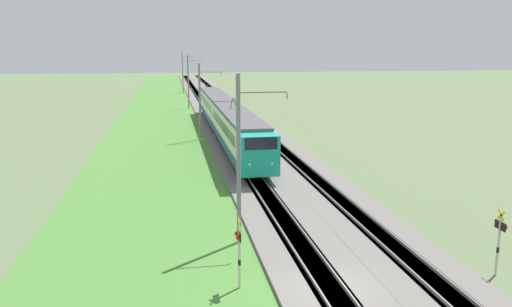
# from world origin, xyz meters

# --- Properties ---
(ground_plane) EXTENTS (400.00, 400.00, 0.00)m
(ground_plane) POSITION_xyz_m (0.00, 0.00, 0.00)
(ground_plane) COLOR #60754C
(ballast_main) EXTENTS (240.00, 4.40, 0.30)m
(ballast_main) POSITION_xyz_m (50.00, 0.00, 0.15)
(ballast_main) COLOR slate
(ballast_main) RESTS_ON ground
(ballast_adjacent) EXTENTS (240.00, 4.40, 0.30)m
(ballast_adjacent) POSITION_xyz_m (50.00, -4.39, 0.15)
(ballast_adjacent) COLOR slate
(ballast_adjacent) RESTS_ON ground
(track_main) EXTENTS (240.00, 1.57, 0.45)m
(track_main) POSITION_xyz_m (50.00, 0.00, 0.16)
(track_main) COLOR #4C4238
(track_main) RESTS_ON ground
(track_adjacent) EXTENTS (240.00, 1.57, 0.45)m
(track_adjacent) POSITION_xyz_m (50.00, -4.39, 0.16)
(track_adjacent) COLOR #4C4238
(track_adjacent) RESTS_ON ground
(grass_verge) EXTENTS (240.00, 12.90, 0.12)m
(grass_verge) POSITION_xyz_m (50.00, 6.78, 0.06)
(grass_verge) COLOR #4C8438
(grass_verge) RESTS_ON ground
(passenger_train) EXTENTS (43.45, 2.87, 5.18)m
(passenger_train) POSITION_xyz_m (37.09, 0.00, 2.44)
(passenger_train) COLOR #19A88E
(passenger_train) RESTS_ON ground
(crossing_signal_near) EXTENTS (0.70, 0.23, 3.10)m
(crossing_signal_near) POSITION_xyz_m (0.97, 3.53, 1.88)
(crossing_signal_near) COLOR beige
(crossing_signal_near) RESTS_ON ground
(crossing_signal_far) EXTENTS (0.70, 0.23, 3.00)m
(crossing_signal_far) POSITION_xyz_m (0.43, -7.72, 1.81)
(crossing_signal_far) COLOR beige
(crossing_signal_far) RESTS_ON ground
(catenary_mast_near) EXTENTS (0.22, 2.56, 8.57)m
(catenary_mast_near) POSITION_xyz_m (5.85, 2.78, 4.43)
(catenary_mast_near) COLOR slate
(catenary_mast_near) RESTS_ON ground
(catenary_mast_mid) EXTENTS (0.22, 2.56, 8.25)m
(catenary_mast_mid) POSITION_xyz_m (35.78, 2.78, 4.26)
(catenary_mast_mid) COLOR slate
(catenary_mast_mid) RESTS_ON ground
(catenary_mast_far) EXTENTS (0.22, 2.56, 8.79)m
(catenary_mast_far) POSITION_xyz_m (65.71, 2.79, 4.54)
(catenary_mast_far) COLOR slate
(catenary_mast_far) RESTS_ON ground
(catenary_mast_distant) EXTENTS (0.22, 2.56, 9.03)m
(catenary_mast_distant) POSITION_xyz_m (95.64, 2.79, 4.66)
(catenary_mast_distant) COLOR slate
(catenary_mast_distant) RESTS_ON ground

